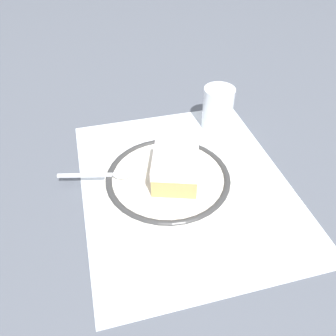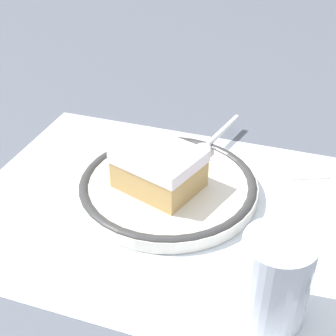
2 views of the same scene
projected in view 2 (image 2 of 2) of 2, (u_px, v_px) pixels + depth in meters
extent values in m
plane|color=#4C515B|center=(154.00, 206.00, 0.56)|extent=(2.40, 2.40, 0.00)
cube|color=silver|center=(154.00, 205.00, 0.56)|extent=(0.43, 0.35, 0.00)
cylinder|color=silver|center=(168.00, 187.00, 0.57)|extent=(0.21, 0.21, 0.01)
torus|color=#333333|center=(168.00, 184.00, 0.57)|extent=(0.21, 0.21, 0.01)
cube|color=tan|center=(160.00, 174.00, 0.55)|extent=(0.11, 0.10, 0.03)
cube|color=white|center=(160.00, 156.00, 0.54)|extent=(0.11, 0.10, 0.01)
ellipsoid|color=silver|center=(201.00, 150.00, 0.62)|extent=(0.03, 0.04, 0.01)
cylinder|color=silver|center=(223.00, 130.00, 0.66)|extent=(0.03, 0.09, 0.01)
cylinder|color=silver|center=(274.00, 279.00, 0.40)|extent=(0.06, 0.06, 0.09)
cylinder|color=silver|center=(270.00, 303.00, 0.42)|extent=(0.05, 0.05, 0.02)
cube|color=white|center=(28.00, 217.00, 0.53)|extent=(0.13, 0.13, 0.00)
cube|color=white|center=(307.00, 170.00, 0.61)|extent=(0.06, 0.05, 0.01)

